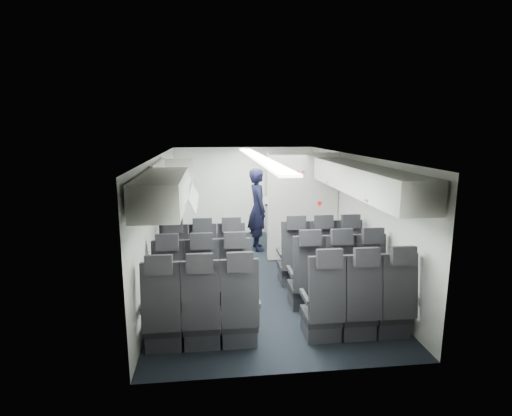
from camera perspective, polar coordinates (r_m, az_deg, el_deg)
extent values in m
cube|color=black|center=(7.33, 0.36, -9.50)|extent=(3.40, 6.00, 0.01)
cube|color=white|center=(6.87, 0.39, 7.55)|extent=(3.40, 6.00, 0.01)
cube|color=silver|center=(9.96, -1.72, 2.48)|extent=(3.40, 0.01, 2.15)
cube|color=silver|center=(4.18, 5.45, -10.11)|extent=(3.40, 0.01, 2.15)
cube|color=silver|center=(7.03, -13.53, -1.55)|extent=(0.01, 6.00, 2.15)
cube|color=silver|center=(7.42, 13.53, -0.87)|extent=(0.01, 6.00, 2.15)
cube|color=white|center=(6.87, 0.39, 7.22)|extent=(0.25, 5.52, 0.03)
cube|color=#242427|center=(6.79, -11.29, -8.98)|extent=(0.44, 0.46, 0.12)
cube|color=#2D2D33|center=(6.85, -11.23, -10.24)|extent=(0.42, 0.42, 0.22)
cube|color=#242427|center=(6.44, -11.59, -5.89)|extent=(0.44, 0.20, 0.80)
cube|color=#242427|center=(6.29, -11.78, -2.54)|extent=(0.30, 0.12, 0.23)
cube|color=#2D2D33|center=(6.70, -13.29, -6.83)|extent=(0.05, 0.40, 0.06)
cube|color=#2D2D33|center=(6.66, -9.50, -6.78)|extent=(0.05, 0.40, 0.06)
cube|color=#242427|center=(6.77, -7.44, -8.92)|extent=(0.44, 0.46, 0.12)
cube|color=#2D2D33|center=(6.82, -7.41, -10.19)|extent=(0.42, 0.42, 0.22)
cube|color=#242427|center=(6.42, -7.57, -5.83)|extent=(0.44, 0.20, 0.80)
cube|color=#242427|center=(6.26, -7.67, -2.46)|extent=(0.30, 0.12, 0.23)
cube|color=#2D2D33|center=(6.66, -9.41, -6.78)|extent=(0.05, 0.40, 0.06)
cube|color=#2D2D33|center=(6.65, -5.60, -6.71)|extent=(0.05, 0.40, 0.06)
cube|color=#242427|center=(6.77, -3.59, -8.83)|extent=(0.44, 0.46, 0.12)
cube|color=#2D2D33|center=(6.83, -3.57, -10.09)|extent=(0.42, 0.42, 0.22)
cube|color=#242427|center=(6.42, -3.53, -5.73)|extent=(0.44, 0.20, 0.80)
cube|color=#242427|center=(6.27, -3.55, -2.36)|extent=(0.30, 0.12, 0.23)
cube|color=#2D2D33|center=(6.65, -5.51, -6.70)|extent=(0.05, 0.40, 0.06)
cube|color=#2D2D33|center=(6.67, -1.70, -6.60)|extent=(0.05, 0.40, 0.06)
cube|color=#242427|center=(6.90, 5.16, -8.47)|extent=(0.44, 0.46, 0.12)
cube|color=#2D2D33|center=(6.96, 5.14, -9.71)|extent=(0.42, 0.42, 0.22)
cube|color=#242427|center=(6.56, 5.62, -5.41)|extent=(0.44, 0.20, 0.80)
cube|color=#242427|center=(6.40, 5.79, -2.11)|extent=(0.30, 0.12, 0.23)
cube|color=#2D2D33|center=(6.74, 3.42, -6.41)|extent=(0.05, 0.40, 0.06)
cube|color=#2D2D33|center=(6.83, 7.07, -6.24)|extent=(0.05, 0.40, 0.06)
cube|color=#242427|center=(7.00, 8.81, -8.26)|extent=(0.44, 0.46, 0.12)
cube|color=#2D2D33|center=(7.06, 8.77, -9.49)|extent=(0.42, 0.42, 0.22)
cube|color=#242427|center=(6.66, 9.42, -5.23)|extent=(0.44, 0.20, 0.80)
cube|color=#242427|center=(6.51, 9.66, -1.98)|extent=(0.30, 0.12, 0.23)
cube|color=#2D2D33|center=(6.83, 7.16, -6.24)|extent=(0.05, 0.40, 0.06)
cube|color=#2D2D33|center=(6.95, 10.70, -6.05)|extent=(0.05, 0.40, 0.06)
cube|color=#242427|center=(7.13, 12.33, -8.03)|extent=(0.44, 0.46, 0.12)
cube|color=#2D2D33|center=(7.19, 12.28, -9.24)|extent=(0.42, 0.42, 0.22)
cube|color=#242427|center=(6.80, 13.09, -5.04)|extent=(0.44, 0.20, 0.80)
cube|color=#242427|center=(6.65, 13.38, -1.85)|extent=(0.30, 0.12, 0.23)
cube|color=#2D2D33|center=(6.95, 10.78, -6.05)|extent=(0.05, 0.40, 0.06)
cube|color=#2D2D33|center=(7.09, 14.20, -5.85)|extent=(0.05, 0.40, 0.06)
cube|color=#242427|center=(5.96, -11.98, -11.96)|extent=(0.44, 0.46, 0.12)
cube|color=#2D2D33|center=(6.02, -11.91, -13.36)|extent=(0.42, 0.42, 0.22)
cube|color=#242427|center=(5.59, -12.37, -8.60)|extent=(0.44, 0.20, 0.80)
cube|color=#242427|center=(5.42, -12.60, -4.80)|extent=(0.30, 0.12, 0.23)
cube|color=#2D2D33|center=(5.85, -14.29, -9.55)|extent=(0.05, 0.40, 0.06)
cube|color=#2D2D33|center=(5.81, -9.93, -9.52)|extent=(0.05, 0.40, 0.06)
cube|color=#242427|center=(5.93, -7.55, -11.92)|extent=(0.44, 0.46, 0.12)
cube|color=#2D2D33|center=(6.00, -7.51, -13.32)|extent=(0.42, 0.42, 0.22)
cube|color=#242427|center=(5.56, -7.70, -8.54)|extent=(0.44, 0.20, 0.80)
cube|color=#242427|center=(5.39, -7.82, -4.72)|extent=(0.30, 0.12, 0.23)
cube|color=#2D2D33|center=(5.81, -9.83, -9.52)|extent=(0.05, 0.40, 0.06)
cube|color=#2D2D33|center=(5.80, -5.42, -9.44)|extent=(0.05, 0.40, 0.06)
cube|color=#242427|center=(5.94, -3.11, -11.80)|extent=(0.44, 0.46, 0.12)
cube|color=#2D2D33|center=(6.00, -3.10, -13.21)|extent=(0.42, 0.42, 0.22)
cube|color=#242427|center=(5.57, -3.02, -8.43)|extent=(0.44, 0.20, 0.80)
cube|color=#242427|center=(5.40, -3.03, -4.60)|extent=(0.30, 0.12, 0.23)
cube|color=#2D2D33|center=(5.80, -5.32, -9.44)|extent=(0.05, 0.40, 0.06)
cube|color=#2D2D33|center=(5.82, -0.93, -9.30)|extent=(0.05, 0.40, 0.06)
cube|color=#242427|center=(6.08, 6.91, -11.30)|extent=(0.44, 0.46, 0.12)
cube|color=#2D2D33|center=(6.14, 6.88, -12.67)|extent=(0.42, 0.42, 0.22)
cube|color=#242427|center=(5.72, 7.53, -7.96)|extent=(0.44, 0.20, 0.80)
cube|color=#242427|center=(5.56, 7.76, -4.23)|extent=(0.30, 0.12, 0.23)
cube|color=#2D2D33|center=(5.91, 4.94, -9.03)|extent=(0.05, 0.40, 0.06)
cube|color=#2D2D33|center=(6.01, 9.11, -8.79)|extent=(0.05, 0.40, 0.06)
cube|color=#242427|center=(6.20, 11.04, -10.99)|extent=(0.44, 0.46, 0.12)
cube|color=#2D2D33|center=(6.26, 10.98, -12.34)|extent=(0.42, 0.42, 0.22)
cube|color=#242427|center=(5.84, 11.85, -7.69)|extent=(0.44, 0.20, 0.80)
cube|color=#242427|center=(5.68, 12.18, -4.04)|extent=(0.30, 0.12, 0.23)
cube|color=#2D2D33|center=(6.01, 9.20, -8.78)|extent=(0.05, 0.40, 0.06)
cube|color=#2D2D33|center=(6.14, 13.20, -8.50)|extent=(0.05, 0.40, 0.06)
cube|color=#242427|center=(6.34, 14.98, -10.64)|extent=(0.44, 0.46, 0.12)
cube|color=#2D2D33|center=(6.40, 14.91, -11.97)|extent=(0.42, 0.42, 0.22)
cube|color=#242427|center=(6.00, 15.97, -7.40)|extent=(0.44, 0.20, 0.80)
cube|color=#242427|center=(5.84, 16.37, -3.83)|extent=(0.30, 0.12, 0.23)
cube|color=#2D2D33|center=(6.14, 13.29, -8.49)|extent=(0.05, 0.40, 0.06)
cube|color=#2D2D33|center=(6.30, 17.09, -8.19)|extent=(0.05, 0.40, 0.06)
cube|color=#242427|center=(5.15, -12.91, -15.90)|extent=(0.44, 0.46, 0.12)
cube|color=#2D2D33|center=(5.22, -12.83, -17.46)|extent=(0.42, 0.42, 0.22)
cube|color=#242427|center=(4.76, -13.44, -12.27)|extent=(0.44, 0.20, 0.80)
cube|color=#242427|center=(4.57, -13.74, -7.91)|extent=(0.30, 0.12, 0.23)
cube|color=#2D2D33|center=(5.03, -15.65, -13.17)|extent=(0.05, 0.40, 0.06)
cube|color=#2D2D33|center=(4.98, -10.51, -13.19)|extent=(0.05, 0.40, 0.06)
cube|color=#242427|center=(5.12, -7.70, -15.88)|extent=(0.44, 0.46, 0.12)
cube|color=#2D2D33|center=(5.19, -7.65, -17.45)|extent=(0.42, 0.42, 0.22)
cube|color=#242427|center=(4.72, -7.89, -12.23)|extent=(0.44, 0.20, 0.80)
cube|color=#242427|center=(4.53, -8.04, -7.84)|extent=(0.30, 0.12, 0.23)
cube|color=#2D2D33|center=(4.98, -10.39, -13.19)|extent=(0.05, 0.40, 0.06)
cube|color=#2D2D33|center=(4.97, -5.19, -13.10)|extent=(0.05, 0.40, 0.06)
cube|color=#242427|center=(5.12, -2.47, -15.74)|extent=(0.44, 0.46, 0.12)
cube|color=#2D2D33|center=(5.20, -2.45, -17.31)|extent=(0.42, 0.42, 0.22)
cube|color=#242427|center=(4.73, -2.31, -12.08)|extent=(0.44, 0.20, 0.80)
cube|color=#242427|center=(4.54, -2.31, -7.70)|extent=(0.30, 0.12, 0.23)
cube|color=#2D2D33|center=(4.97, -5.07, -13.10)|extent=(0.05, 0.40, 0.06)
cube|color=#2D2D33|center=(4.99, 0.12, -12.91)|extent=(0.05, 0.40, 0.06)
cube|color=#242427|center=(5.29, 9.25, -14.97)|extent=(0.44, 0.46, 0.12)
cube|color=#2D2D33|center=(5.36, 9.19, -16.50)|extent=(0.42, 0.42, 0.22)
cube|color=#242427|center=(4.91, 10.12, -11.36)|extent=(0.44, 0.20, 0.80)
cube|color=#242427|center=(4.73, 10.46, -7.10)|extent=(0.30, 0.12, 0.23)
cube|color=#2D2D33|center=(5.09, 7.00, -12.50)|extent=(0.05, 0.40, 0.06)
cube|color=#2D2D33|center=(5.21, 11.82, -12.11)|extent=(0.05, 0.40, 0.06)
cube|color=#242427|center=(5.42, 13.98, -14.48)|extent=(0.44, 0.46, 0.12)
cube|color=#2D2D33|center=(5.49, 13.90, -15.99)|extent=(0.42, 0.42, 0.22)
cube|color=#242427|center=(5.05, 15.10, -10.92)|extent=(0.44, 0.20, 0.80)
cube|color=#242427|center=(4.88, 15.56, -6.77)|extent=(0.30, 0.12, 0.23)
cube|color=#2D2D33|center=(5.21, 11.93, -12.10)|extent=(0.05, 0.40, 0.06)
cube|color=#2D2D33|center=(5.36, 16.49, -11.65)|extent=(0.05, 0.40, 0.06)
cube|color=#242427|center=(5.59, 18.44, -13.94)|extent=(0.44, 0.46, 0.12)
cube|color=#2D2D33|center=(5.66, 18.33, -15.41)|extent=(0.42, 0.42, 0.22)
cube|color=#242427|center=(5.23, 19.77, -10.43)|extent=(0.44, 0.20, 0.80)
cube|color=#242427|center=(5.06, 20.32, -6.41)|extent=(0.30, 0.12, 0.23)
cube|color=#2D2D33|center=(5.37, 16.59, -11.63)|extent=(0.05, 0.40, 0.06)
cube|color=#2D2D33|center=(5.55, 20.85, -11.14)|extent=(0.05, 0.40, 0.06)
cube|color=silver|center=(4.89, -13.18, 2.33)|extent=(0.52, 1.80, 0.40)
cylinder|color=slate|center=(4.90, -10.19, 0.55)|extent=(0.04, 0.10, 0.04)
cube|color=#9E9E93|center=(6.64, -11.44, 2.95)|extent=(0.52, 1.70, 0.04)
cube|color=silver|center=(6.65, -13.75, 4.60)|extent=(0.06, 1.70, 0.44)
cube|color=silver|center=(5.80, -12.18, 3.73)|extent=(0.52, 0.04, 0.40)
cube|color=silver|center=(7.44, -10.98, 5.40)|extent=(0.52, 0.04, 0.40)
cube|color=silver|center=(6.64, -9.25, 2.07)|extent=(0.21, 1.61, 0.38)
cube|color=silver|center=(5.35, 18.18, 2.80)|extent=(0.52, 1.80, 0.40)
cylinder|color=slate|center=(5.27, 15.60, 1.08)|extent=(0.04, 0.10, 0.04)
cube|color=silver|center=(6.96, 12.20, 4.96)|extent=(0.52, 1.70, 0.40)
cylinder|color=slate|center=(6.91, 10.17, 3.64)|extent=(0.04, 0.10, 0.04)
cube|color=silver|center=(7.96, 6.69, 0.19)|extent=(1.40, 0.12, 2.13)
cube|color=white|center=(7.76, 6.00, 5.18)|extent=(0.24, 0.01, 0.10)
cube|color=red|center=(7.74, 5.65, 5.17)|extent=(0.13, 0.01, 0.04)
cube|color=red|center=(7.77, 6.73, 5.17)|extent=(0.05, 0.01, 0.03)
cylinder|color=white|center=(7.96, 9.06, 0.67)|extent=(0.11, 0.01, 0.11)
cylinder|color=red|center=(7.95, 9.07, 0.66)|extent=(0.09, 0.01, 0.09)
cube|color=#939399|center=(9.83, 3.95, 1.61)|extent=(0.85, 0.50, 1.90)
cube|color=#3F3F42|center=(9.66, 4.20, -1.28)|extent=(0.80, 0.01, 0.02)
cube|color=#3F3F42|center=(9.57, 4.24, 1.64)|extent=(0.80, 0.01, 0.02)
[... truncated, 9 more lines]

